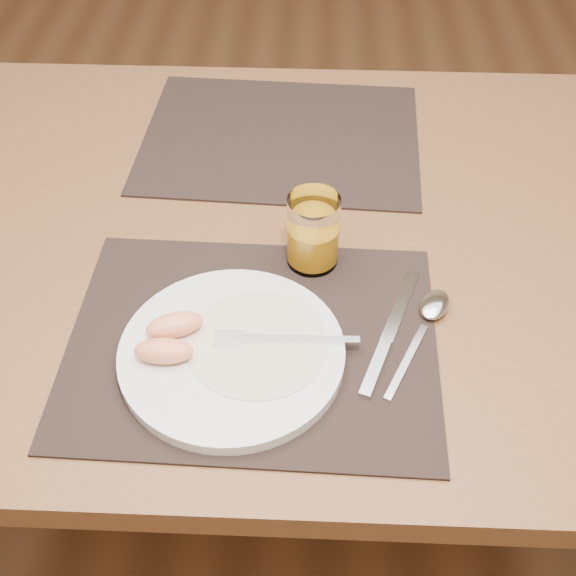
# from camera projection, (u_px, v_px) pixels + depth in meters

# --- Properties ---
(ground) EXTENTS (5.00, 5.00, 0.00)m
(ground) POSITION_uv_depth(u_px,v_px,m) (285.00, 486.00, 1.58)
(ground) COLOR brown
(ground) RESTS_ON ground
(table) EXTENTS (1.40, 0.90, 0.75)m
(table) POSITION_uv_depth(u_px,v_px,m) (284.00, 267.00, 1.10)
(table) COLOR brown
(table) RESTS_ON ground
(placemat_near) EXTENTS (0.46, 0.36, 0.00)m
(placemat_near) POSITION_uv_depth(u_px,v_px,m) (253.00, 342.00, 0.88)
(placemat_near) COLOR black
(placemat_near) RESTS_ON table
(placemat_far) EXTENTS (0.47, 0.37, 0.00)m
(placemat_far) POSITION_uv_depth(u_px,v_px,m) (281.00, 138.00, 1.19)
(placemat_far) COLOR black
(placemat_far) RESTS_ON table
(plate) EXTENTS (0.27, 0.27, 0.02)m
(plate) POSITION_uv_depth(u_px,v_px,m) (232.00, 353.00, 0.86)
(plate) COLOR white
(plate) RESTS_ON placemat_near
(plate_dressing) EXTENTS (0.17, 0.17, 0.00)m
(plate_dressing) POSITION_uv_depth(u_px,v_px,m) (257.00, 343.00, 0.86)
(plate_dressing) COLOR white
(plate_dressing) RESTS_ON plate
(fork) EXTENTS (0.17, 0.02, 0.00)m
(fork) POSITION_uv_depth(u_px,v_px,m) (274.00, 339.00, 0.86)
(fork) COLOR silver
(fork) RESTS_ON plate
(knife) EXTENTS (0.09, 0.21, 0.01)m
(knife) POSITION_uv_depth(u_px,v_px,m) (386.00, 340.00, 0.88)
(knife) COLOR silver
(knife) RESTS_ON placemat_near
(spoon) EXTENTS (0.10, 0.18, 0.01)m
(spoon) POSITION_uv_depth(u_px,v_px,m) (431.00, 312.00, 0.91)
(spoon) COLOR silver
(spoon) RESTS_ON placemat_near
(juice_glass) EXTENTS (0.07, 0.07, 0.10)m
(juice_glass) POSITION_uv_depth(u_px,v_px,m) (313.00, 234.00, 0.95)
(juice_glass) COLOR white
(juice_glass) RESTS_ON placemat_near
(grapefruit_wedges) EXTENTS (0.08, 0.08, 0.03)m
(grapefruit_wedges) POSITION_uv_depth(u_px,v_px,m) (169.00, 338.00, 0.85)
(grapefruit_wedges) COLOR #FD9967
(grapefruit_wedges) RESTS_ON plate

